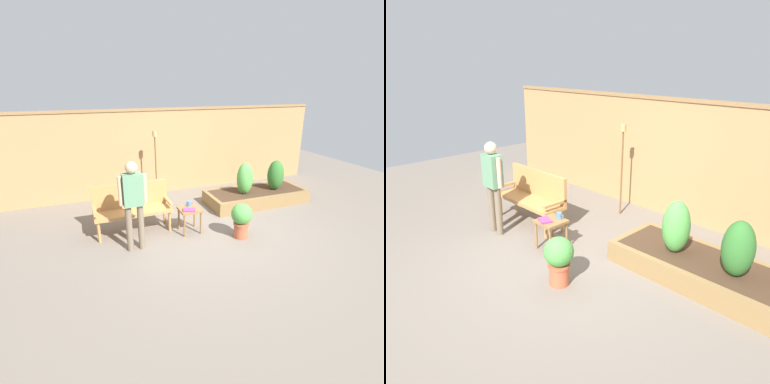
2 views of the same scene
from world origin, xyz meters
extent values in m
plane|color=#70665B|center=(0.00, 0.00, 0.00)|extent=(14.00, 14.00, 0.00)
cube|color=#A37A4C|center=(0.00, 2.60, 1.05)|extent=(8.40, 0.10, 2.10)
cube|color=olive|center=(0.00, 2.60, 2.13)|extent=(8.40, 0.14, 0.06)
cylinder|color=#B77F47|center=(-0.72, 0.66, 0.20)|extent=(0.06, 0.06, 0.40)
cylinder|color=#B77F47|center=(-0.72, 0.30, 0.20)|extent=(0.06, 0.06, 0.40)
cylinder|color=#B77F47|center=(-2.04, 0.66, 0.20)|extent=(0.06, 0.06, 0.40)
cylinder|color=#B77F47|center=(-2.04, 0.30, 0.20)|extent=(0.06, 0.06, 0.40)
cube|color=#B77F47|center=(-1.38, 0.48, 0.43)|extent=(1.44, 0.48, 0.06)
cube|color=#B77F47|center=(-1.38, 0.69, 0.70)|extent=(1.44, 0.06, 0.48)
cube|color=#B77F47|center=(-2.07, 0.48, 0.56)|extent=(0.06, 0.48, 0.04)
cube|color=#B77F47|center=(-0.69, 0.48, 0.56)|extent=(0.06, 0.48, 0.04)
cylinder|color=olive|center=(-0.21, 0.29, 0.22)|extent=(0.04, 0.04, 0.44)
cylinder|color=olive|center=(-0.21, -0.04, 0.22)|extent=(0.04, 0.04, 0.44)
cylinder|color=olive|center=(-0.54, 0.29, 0.22)|extent=(0.04, 0.04, 0.44)
cylinder|color=olive|center=(-0.54, -0.04, 0.22)|extent=(0.04, 0.04, 0.44)
cube|color=olive|center=(-0.37, 0.13, 0.46)|extent=(0.40, 0.40, 0.04)
cylinder|color=teal|center=(-0.34, 0.26, 0.53)|extent=(0.09, 0.09, 0.09)
torus|color=teal|center=(-0.29, 0.26, 0.53)|extent=(0.06, 0.01, 0.06)
cube|color=#7F3875|center=(-0.41, 0.04, 0.49)|extent=(0.27, 0.23, 0.03)
cylinder|color=#B75638|center=(0.44, -0.43, 0.13)|extent=(0.26, 0.26, 0.26)
cylinder|color=#B75638|center=(0.44, -0.43, 0.28)|extent=(0.29, 0.29, 0.04)
sphere|color=#4C9942|center=(0.44, -0.43, 0.47)|extent=(0.39, 0.39, 0.39)
cube|color=olive|center=(1.67, 0.54, 0.15)|extent=(2.40, 0.09, 0.30)
cube|color=olive|center=(1.67, 1.45, 0.15)|extent=(2.40, 0.09, 0.30)
cube|color=olive|center=(0.51, 0.99, 0.15)|extent=(0.09, 0.82, 0.30)
cube|color=#422D1E|center=(1.67, 0.99, 0.15)|extent=(2.22, 0.82, 0.30)
cylinder|color=brown|center=(1.29, 0.92, 0.33)|extent=(0.04, 0.04, 0.06)
ellipsoid|color=#4C9942|center=(1.29, 0.92, 0.67)|extent=(0.37, 0.37, 0.73)
cylinder|color=brown|center=(2.13, 0.92, 0.33)|extent=(0.04, 0.04, 0.06)
ellipsoid|color=#2D6628|center=(2.13, 0.92, 0.66)|extent=(0.39, 0.39, 0.71)
cylinder|color=brown|center=(-0.53, 1.97, 0.79)|extent=(0.03, 0.03, 1.57)
cylinder|color=#AD894C|center=(-0.53, 1.97, 1.64)|extent=(0.10, 0.10, 0.13)
cylinder|color=#70604C|center=(-1.37, -0.16, 0.41)|extent=(0.11, 0.11, 0.82)
cylinder|color=#70604C|center=(-1.57, -0.16, 0.41)|extent=(0.11, 0.11, 0.82)
cube|color=#5B8966|center=(-1.47, -0.16, 1.09)|extent=(0.32, 0.20, 0.54)
cylinder|color=tan|center=(-1.27, -0.16, 1.09)|extent=(0.07, 0.07, 0.49)
cylinder|color=tan|center=(-1.67, -0.16, 1.09)|extent=(0.07, 0.07, 0.49)
sphere|color=tan|center=(-1.47, -0.16, 1.46)|extent=(0.20, 0.20, 0.20)
camera|label=1|loc=(-2.22, -4.78, 2.69)|focal=28.06mm
camera|label=2|loc=(3.64, -3.20, 2.78)|focal=35.08mm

